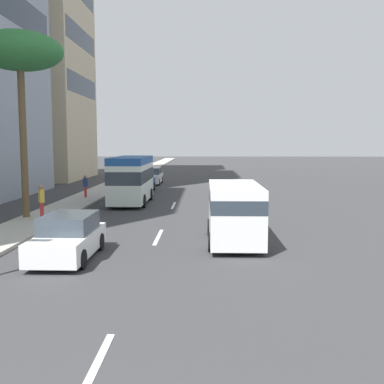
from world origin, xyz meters
name	(u,v)px	position (x,y,z in m)	size (l,w,h in m)	color
ground_plane	(178,196)	(31.50, 0.00, 0.00)	(198.00, 198.00, 0.00)	#38383A
sidewalk_right	(92,195)	(31.50, 6.57, 0.07)	(162.00, 2.55, 0.15)	#B2ADA3
lane_stripe_near	(93,373)	(5.02, 0.00, 0.01)	(3.20, 0.16, 0.01)	silver
lane_stripe_mid	(158,237)	(16.57, 0.00, 0.01)	(3.20, 0.16, 0.01)	silver
lane_stripe_far	(174,205)	(26.43, 0.00, 0.01)	(3.20, 0.16, 0.01)	silver
van_lead	(234,210)	(15.55, -3.20, 1.36)	(5.05, 2.14, 2.38)	white
car_second	(142,182)	(34.77, 3.18, 0.80)	(4.55, 1.83, 1.71)	#1E478C
car_third	(151,176)	(41.74, 3.21, 0.76)	(4.64, 1.95, 1.60)	white
minibus_fourth	(132,178)	(27.24, 2.84, 1.71)	(6.45, 2.30, 3.12)	silver
car_fifth	(68,238)	(12.94, 2.79, 0.73)	(4.17, 1.85, 1.54)	white
pedestrian_near_lamp	(85,185)	(29.57, 6.56, 1.00)	(0.36, 0.29, 1.57)	red
pedestrian_by_tree	(42,200)	(20.09, 6.31, 1.14)	(0.39, 0.37, 1.78)	red
palm_tree	(20,53)	(20.81, 7.41, 8.56)	(4.36, 4.36, 9.51)	brown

